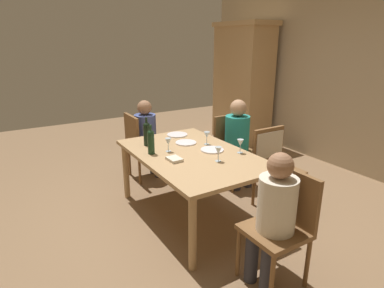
{
  "coord_description": "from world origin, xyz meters",
  "views": [
    {
      "loc": [
        2.75,
        -1.67,
        1.88
      ],
      "look_at": [
        0.0,
        0.0,
        0.83
      ],
      "focal_mm": 30.17,
      "sensor_mm": 36.0,
      "label": 1
    }
  ],
  "objects_px": {
    "person_woman_host": "(238,137)",
    "wine_glass_near_left": "(218,151)",
    "wine_glass_far": "(240,143)",
    "dinner_plate_host": "(212,150)",
    "dinner_plate_guest_left": "(186,143)",
    "chair_right_end": "(283,220)",
    "person_man_guest": "(274,211)",
    "armoire_cabinet": "(242,83)",
    "wine_bottle_dark_red": "(147,133)",
    "person_man_bearded": "(147,133)",
    "wine_glass_centre": "(207,135)",
    "chair_far_right": "(272,157)",
    "dining_table": "(192,160)",
    "chair_far_left": "(232,145)",
    "wine_glass_near_right": "(168,142)",
    "wine_bottle_tall_green": "(151,141)",
    "dinner_plate_guest_right": "(177,135)"
  },
  "relations": [
    {
      "from": "dinner_plate_guest_left",
      "to": "wine_glass_far",
      "type": "bearing_deg",
      "value": 28.83
    },
    {
      "from": "chair_right_end",
      "to": "dinner_plate_guest_right",
      "type": "relative_size",
      "value": 3.59
    },
    {
      "from": "armoire_cabinet",
      "to": "person_man_guest",
      "type": "relative_size",
      "value": 1.97
    },
    {
      "from": "chair_far_left",
      "to": "person_man_guest",
      "type": "distance_m",
      "value": 1.95
    },
    {
      "from": "wine_glass_near_left",
      "to": "dinner_plate_guest_left",
      "type": "xyz_separation_m",
      "value": [
        -0.67,
        0.02,
        -0.1
      ]
    },
    {
      "from": "dining_table",
      "to": "wine_glass_near_right",
      "type": "bearing_deg",
      "value": -132.1
    },
    {
      "from": "chair_far_right",
      "to": "person_man_guest",
      "type": "bearing_deg",
      "value": 45.77
    },
    {
      "from": "wine_glass_far",
      "to": "dinner_plate_host",
      "type": "height_order",
      "value": "wine_glass_far"
    },
    {
      "from": "armoire_cabinet",
      "to": "chair_far_right",
      "type": "xyz_separation_m",
      "value": [
        2.21,
        -1.37,
        -0.5
      ]
    },
    {
      "from": "wine_bottle_dark_red",
      "to": "dinner_plate_host",
      "type": "distance_m",
      "value": 0.76
    },
    {
      "from": "dinner_plate_guest_left",
      "to": "wine_glass_near_left",
      "type": "bearing_deg",
      "value": -1.77
    },
    {
      "from": "chair_far_right",
      "to": "wine_glass_centre",
      "type": "relative_size",
      "value": 6.17
    },
    {
      "from": "wine_bottle_dark_red",
      "to": "wine_glass_near_right",
      "type": "distance_m",
      "value": 0.34
    },
    {
      "from": "person_woman_host",
      "to": "wine_glass_near_left",
      "type": "height_order",
      "value": "person_woman_host"
    },
    {
      "from": "armoire_cabinet",
      "to": "wine_bottle_dark_red",
      "type": "distance_m",
      "value": 2.98
    },
    {
      "from": "person_woman_host",
      "to": "wine_glass_near_right",
      "type": "height_order",
      "value": "person_woman_host"
    },
    {
      "from": "dinner_plate_host",
      "to": "wine_bottle_tall_green",
      "type": "bearing_deg",
      "value": -112.19
    },
    {
      "from": "person_man_guest",
      "to": "wine_glass_far",
      "type": "xyz_separation_m",
      "value": [
        -0.97,
        0.46,
        0.2
      ]
    },
    {
      "from": "wine_bottle_dark_red",
      "to": "wine_glass_centre",
      "type": "bearing_deg",
      "value": 61.38
    },
    {
      "from": "chair_right_end",
      "to": "wine_glass_far",
      "type": "bearing_deg",
      "value": -19.85
    },
    {
      "from": "chair_right_end",
      "to": "person_man_guest",
      "type": "bearing_deg",
      "value": 90.0
    },
    {
      "from": "person_man_bearded",
      "to": "wine_glass_near_right",
      "type": "relative_size",
      "value": 7.4
    },
    {
      "from": "dinner_plate_host",
      "to": "dinner_plate_guest_left",
      "type": "distance_m",
      "value": 0.39
    },
    {
      "from": "chair_right_end",
      "to": "wine_glass_far",
      "type": "xyz_separation_m",
      "value": [
        -0.97,
        0.35,
        0.3
      ]
    },
    {
      "from": "wine_glass_near_right",
      "to": "wine_glass_far",
      "type": "bearing_deg",
      "value": 55.38
    },
    {
      "from": "chair_far_right",
      "to": "person_man_bearded",
      "type": "distance_m",
      "value": 1.74
    },
    {
      "from": "wine_glass_near_left",
      "to": "dinner_plate_guest_left",
      "type": "height_order",
      "value": "wine_glass_near_left"
    },
    {
      "from": "armoire_cabinet",
      "to": "wine_bottle_tall_green",
      "type": "height_order",
      "value": "armoire_cabinet"
    },
    {
      "from": "person_woman_host",
      "to": "person_man_bearded",
      "type": "height_order",
      "value": "person_woman_host"
    },
    {
      "from": "chair_right_end",
      "to": "chair_far_right",
      "type": "bearing_deg",
      "value": -40.61
    },
    {
      "from": "person_man_bearded",
      "to": "dinner_plate_guest_left",
      "type": "xyz_separation_m",
      "value": [
        0.91,
        0.09,
        0.1
      ]
    },
    {
      "from": "person_woman_host",
      "to": "dinner_plate_host",
      "type": "xyz_separation_m",
      "value": [
        0.4,
        -0.69,
        0.07
      ]
    },
    {
      "from": "dinner_plate_host",
      "to": "person_woman_host",
      "type": "bearing_deg",
      "value": 120.12
    },
    {
      "from": "wine_glass_near_right",
      "to": "dinner_plate_host",
      "type": "xyz_separation_m",
      "value": [
        0.22,
        0.42,
        -0.1
      ]
    },
    {
      "from": "person_man_bearded",
      "to": "person_man_guest",
      "type": "xyz_separation_m",
      "value": [
        2.46,
        -0.05,
        0.0
      ]
    },
    {
      "from": "chair_far_left",
      "to": "person_woman_host",
      "type": "height_order",
      "value": "person_woman_host"
    },
    {
      "from": "dining_table",
      "to": "wine_bottle_tall_green",
      "type": "bearing_deg",
      "value": -118.37
    },
    {
      "from": "chair_far_right",
      "to": "wine_glass_near_left",
      "type": "xyz_separation_m",
      "value": [
        0.08,
        -0.83,
        0.24
      ]
    },
    {
      "from": "wine_glass_centre",
      "to": "wine_glass_far",
      "type": "xyz_separation_m",
      "value": [
        0.43,
        0.14,
        0.0
      ]
    },
    {
      "from": "wine_glass_near_right",
      "to": "person_woman_host",
      "type": "bearing_deg",
      "value": 99.38
    },
    {
      "from": "person_man_bearded",
      "to": "wine_glass_near_left",
      "type": "xyz_separation_m",
      "value": [
        1.57,
        0.07,
        0.2
      ]
    },
    {
      "from": "person_man_guest",
      "to": "dinner_plate_guest_left",
      "type": "xyz_separation_m",
      "value": [
        -1.56,
        0.14,
        0.1
      ]
    },
    {
      "from": "armoire_cabinet",
      "to": "person_man_guest",
      "type": "bearing_deg",
      "value": -36.04
    },
    {
      "from": "chair_far_right",
      "to": "dinner_plate_host",
      "type": "distance_m",
      "value": 0.74
    },
    {
      "from": "chair_far_right",
      "to": "person_man_guest",
      "type": "height_order",
      "value": "person_man_guest"
    },
    {
      "from": "wine_bottle_dark_red",
      "to": "wine_glass_near_left",
      "type": "xyz_separation_m",
      "value": [
        0.83,
        0.39,
        -0.04
      ]
    },
    {
      "from": "armoire_cabinet",
      "to": "dinner_plate_guest_right",
      "type": "xyz_separation_m",
      "value": [
        1.29,
        -2.1,
        -0.36
      ]
    },
    {
      "from": "dining_table",
      "to": "chair_far_right",
      "type": "distance_m",
      "value": 0.96
    },
    {
      "from": "wine_glass_centre",
      "to": "dinner_plate_guest_right",
      "type": "bearing_deg",
      "value": -167.4
    },
    {
      "from": "person_man_guest",
      "to": "wine_bottle_dark_red",
      "type": "distance_m",
      "value": 1.76
    }
  ]
}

